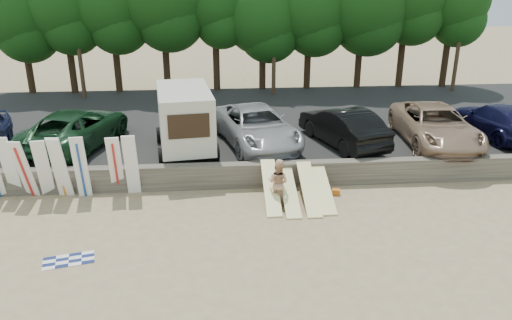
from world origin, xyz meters
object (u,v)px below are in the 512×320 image
at_px(car_1, 76,128).
at_px(beachgoer_a, 278,179).
at_px(car_5, 497,121).
at_px(box_trailer, 185,117).
at_px(car_3, 343,126).
at_px(cooler, 281,192).
at_px(car_2, 257,126).
at_px(car_4, 435,125).
at_px(beachgoer_b, 278,183).

height_order(car_1, beachgoer_a, car_1).
xyz_separation_m(car_1, car_5, (19.75, -0.12, -0.07)).
bearing_deg(box_trailer, car_1, 161.17).
bearing_deg(car_5, car_3, -4.02).
xyz_separation_m(car_1, cooler, (8.79, -4.51, -1.41)).
height_order(car_2, car_5, car_2).
distance_m(beachgoer_a, cooler, 0.75).
distance_m(car_3, car_5, 7.67).
bearing_deg(beachgoer_a, car_1, -70.63).
xyz_separation_m(car_4, beachgoer_a, (-7.74, -3.93, -0.76)).
bearing_deg(box_trailer, beachgoer_a, -53.74).
height_order(car_4, beachgoer_b, car_4).
distance_m(car_1, beachgoer_b, 10.07).
bearing_deg(car_4, cooler, -151.03).
height_order(car_3, beachgoer_b, car_3).
height_order(beachgoer_a, cooler, beachgoer_a).
bearing_deg(box_trailer, car_2, 3.90).
bearing_deg(car_2, beachgoer_a, -98.02).
distance_m(car_2, car_3, 3.94).
distance_m(car_1, car_4, 16.41).
distance_m(box_trailer, cooler, 5.58).
distance_m(car_2, beachgoer_a, 4.55).
distance_m(car_2, car_4, 8.23).
relative_size(car_1, beachgoer_b, 3.71).
xyz_separation_m(car_4, beachgoer_b, (-7.78, -4.28, -0.73)).
bearing_deg(beachgoer_b, box_trailer, -16.86).
distance_m(box_trailer, car_1, 5.13).
xyz_separation_m(car_4, cooler, (-7.60, -3.61, -1.42)).
relative_size(box_trailer, beachgoer_a, 2.83).
bearing_deg(beachgoer_a, car_2, -125.41).
relative_size(car_1, car_5, 1.13).
xyz_separation_m(car_3, car_5, (7.65, 0.56, -0.07)).
height_order(box_trailer, cooler, box_trailer).
height_order(box_trailer, car_5, box_trailer).
xyz_separation_m(car_5, cooler, (-10.97, -4.39, -1.34)).
bearing_deg(beachgoer_b, beachgoer_a, -65.18).
relative_size(box_trailer, car_4, 0.74).
xyz_separation_m(car_1, beachgoer_b, (8.60, -5.18, -0.73)).
bearing_deg(beachgoer_a, box_trailer, -87.72).
bearing_deg(car_5, beachgoer_a, 14.78).
height_order(car_3, beachgoer_a, car_3).
height_order(car_2, beachgoer_a, car_2).
relative_size(car_5, cooler, 14.52).
distance_m(car_1, beachgoer_a, 9.93).
xyz_separation_m(car_3, car_4, (4.28, -0.22, 0.00)).
relative_size(car_3, beachgoer_b, 3.13).
bearing_deg(car_2, car_5, -12.86).
bearing_deg(car_4, car_1, -179.57).
height_order(car_1, car_4, car_4).
bearing_deg(cooler, box_trailer, 124.93).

